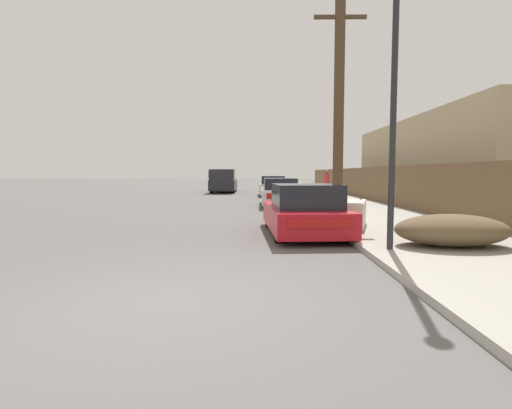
{
  "coord_description": "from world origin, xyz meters",
  "views": [
    {
      "loc": [
        1.13,
        -4.75,
        1.6
      ],
      "look_at": [
        1.0,
        10.51,
        0.39
      ],
      "focal_mm": 28.0,
      "sensor_mm": 36.0,
      "label": 1
    }
  ],
  "objects_px": {
    "car_parked_far": "(272,187)",
    "street_lamp": "(394,93)",
    "pickup_truck": "(223,181)",
    "parked_sports_car_red": "(304,212)",
    "utility_pole": "(339,104)",
    "discarded_fridge": "(352,214)",
    "car_parked_mid": "(280,193)",
    "brush_pile": "(451,230)",
    "pedestrian": "(327,182)"
  },
  "relations": [
    {
      "from": "parked_sports_car_red",
      "to": "discarded_fridge",
      "type": "bearing_deg",
      "value": 21.16
    },
    {
      "from": "utility_pole",
      "to": "street_lamp",
      "type": "distance_m",
      "value": 6.48
    },
    {
      "from": "pedestrian",
      "to": "discarded_fridge",
      "type": "bearing_deg",
      "value": -96.9
    },
    {
      "from": "utility_pole",
      "to": "pickup_truck",
      "type": "bearing_deg",
      "value": 107.29
    },
    {
      "from": "discarded_fridge",
      "to": "utility_pole",
      "type": "xyz_separation_m",
      "value": [
        0.19,
        3.15,
        3.5
      ]
    },
    {
      "from": "street_lamp",
      "to": "car_parked_far",
      "type": "bearing_deg",
      "value": 94.69
    },
    {
      "from": "utility_pole",
      "to": "street_lamp",
      "type": "relative_size",
      "value": 1.45
    },
    {
      "from": "car_parked_far",
      "to": "pickup_truck",
      "type": "bearing_deg",
      "value": 128.53
    },
    {
      "from": "parked_sports_car_red",
      "to": "car_parked_mid",
      "type": "relative_size",
      "value": 0.9
    },
    {
      "from": "pedestrian",
      "to": "parked_sports_car_red",
      "type": "bearing_deg",
      "value": -101.48
    },
    {
      "from": "discarded_fridge",
      "to": "pedestrian",
      "type": "distance_m",
      "value": 15.77
    },
    {
      "from": "discarded_fridge",
      "to": "pickup_truck",
      "type": "height_order",
      "value": "pickup_truck"
    },
    {
      "from": "car_parked_mid",
      "to": "car_parked_far",
      "type": "height_order",
      "value": "car_parked_far"
    },
    {
      "from": "pickup_truck",
      "to": "discarded_fridge",
      "type": "bearing_deg",
      "value": 103.49
    },
    {
      "from": "car_parked_far",
      "to": "street_lamp",
      "type": "bearing_deg",
      "value": -86.3
    },
    {
      "from": "car_parked_mid",
      "to": "pedestrian",
      "type": "bearing_deg",
      "value": 64.28
    },
    {
      "from": "pickup_truck",
      "to": "parked_sports_car_red",
      "type": "bearing_deg",
      "value": 99.59
    },
    {
      "from": "utility_pole",
      "to": "discarded_fridge",
      "type": "bearing_deg",
      "value": -93.43
    },
    {
      "from": "car_parked_mid",
      "to": "street_lamp",
      "type": "height_order",
      "value": "street_lamp"
    },
    {
      "from": "street_lamp",
      "to": "brush_pile",
      "type": "relative_size",
      "value": 2.27
    },
    {
      "from": "utility_pole",
      "to": "pedestrian",
      "type": "height_order",
      "value": "utility_pole"
    },
    {
      "from": "street_lamp",
      "to": "brush_pile",
      "type": "bearing_deg",
      "value": 14.69
    },
    {
      "from": "parked_sports_car_red",
      "to": "pickup_truck",
      "type": "relative_size",
      "value": 0.73
    },
    {
      "from": "pickup_truck",
      "to": "brush_pile",
      "type": "height_order",
      "value": "pickup_truck"
    },
    {
      "from": "discarded_fridge",
      "to": "brush_pile",
      "type": "xyz_separation_m",
      "value": [
        1.34,
        -2.91,
        -0.03
      ]
    },
    {
      "from": "parked_sports_car_red",
      "to": "utility_pole",
      "type": "relative_size",
      "value": 0.56
    },
    {
      "from": "street_lamp",
      "to": "pedestrian",
      "type": "bearing_deg",
      "value": 84.2
    },
    {
      "from": "utility_pole",
      "to": "pedestrian",
      "type": "relative_size",
      "value": 4.44
    },
    {
      "from": "car_parked_far",
      "to": "utility_pole",
      "type": "bearing_deg",
      "value": -83.23
    },
    {
      "from": "pedestrian",
      "to": "street_lamp",
      "type": "bearing_deg",
      "value": -95.8
    },
    {
      "from": "car_parked_mid",
      "to": "utility_pole",
      "type": "bearing_deg",
      "value": -71.28
    },
    {
      "from": "utility_pole",
      "to": "car_parked_mid",
      "type": "bearing_deg",
      "value": 108.7
    },
    {
      "from": "discarded_fridge",
      "to": "street_lamp",
      "type": "bearing_deg",
      "value": -73.45
    },
    {
      "from": "parked_sports_car_red",
      "to": "brush_pile",
      "type": "distance_m",
      "value": 3.56
    },
    {
      "from": "discarded_fridge",
      "to": "brush_pile",
      "type": "height_order",
      "value": "discarded_fridge"
    },
    {
      "from": "brush_pile",
      "to": "utility_pole",
      "type": "bearing_deg",
      "value": 100.72
    },
    {
      "from": "pickup_truck",
      "to": "utility_pole",
      "type": "xyz_separation_m",
      "value": [
        5.71,
        -18.33,
        3.04
      ]
    },
    {
      "from": "car_parked_far",
      "to": "pedestrian",
      "type": "height_order",
      "value": "pedestrian"
    },
    {
      "from": "pickup_truck",
      "to": "brush_pile",
      "type": "xyz_separation_m",
      "value": [
        6.85,
        -24.39,
        -0.49
      ]
    },
    {
      "from": "brush_pile",
      "to": "pedestrian",
      "type": "xyz_separation_m",
      "value": [
        0.56,
        18.55,
        0.55
      ]
    },
    {
      "from": "car_parked_mid",
      "to": "brush_pile",
      "type": "height_order",
      "value": "car_parked_mid"
    },
    {
      "from": "utility_pole",
      "to": "brush_pile",
      "type": "xyz_separation_m",
      "value": [
        1.15,
        -6.06,
        -3.54
      ]
    },
    {
      "from": "street_lamp",
      "to": "discarded_fridge",
      "type": "bearing_deg",
      "value": 89.53
    },
    {
      "from": "pickup_truck",
      "to": "utility_pole",
      "type": "relative_size",
      "value": 0.76
    },
    {
      "from": "discarded_fridge",
      "to": "parked_sports_car_red",
      "type": "bearing_deg",
      "value": -138.29
    },
    {
      "from": "discarded_fridge",
      "to": "car_parked_far",
      "type": "height_order",
      "value": "car_parked_far"
    },
    {
      "from": "parked_sports_car_red",
      "to": "street_lamp",
      "type": "height_order",
      "value": "street_lamp"
    },
    {
      "from": "car_parked_mid",
      "to": "car_parked_far",
      "type": "relative_size",
      "value": 1.06
    },
    {
      "from": "pickup_truck",
      "to": "street_lamp",
      "type": "bearing_deg",
      "value": 101.59
    },
    {
      "from": "parked_sports_car_red",
      "to": "brush_pile",
      "type": "height_order",
      "value": "parked_sports_car_red"
    }
  ]
}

